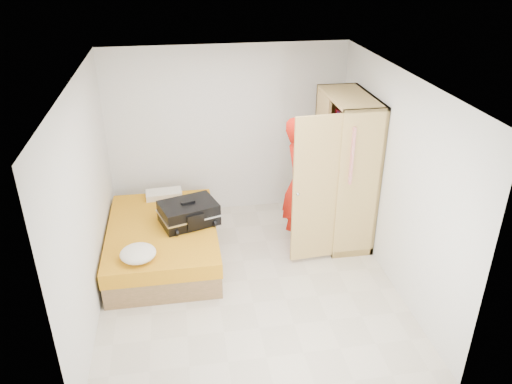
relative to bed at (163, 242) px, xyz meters
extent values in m
plane|color=beige|center=(1.05, -0.69, -0.25)|extent=(4.00, 4.00, 0.00)
plane|color=white|center=(1.05, -0.69, 2.35)|extent=(4.00, 4.00, 0.00)
cube|color=white|center=(1.05, 1.31, 1.05)|extent=(3.60, 0.02, 2.60)
cube|color=white|center=(1.05, -2.69, 1.05)|extent=(3.60, 0.02, 2.60)
cube|color=white|center=(-0.75, -0.69, 1.05)|extent=(0.02, 4.00, 2.60)
cube|color=white|center=(2.85, -0.69, 1.05)|extent=(0.02, 4.00, 2.60)
cube|color=#9D7047|center=(0.00, 0.00, -0.10)|extent=(1.40, 2.00, 0.30)
cube|color=orange|center=(0.00, 0.00, 0.15)|extent=(1.42, 2.02, 0.20)
cube|color=tan|center=(2.82, 0.21, 0.80)|extent=(0.04, 1.20, 2.10)
cube|color=tan|center=(2.55, -0.37, 0.80)|extent=(0.58, 0.04, 2.10)
cube|color=tan|center=(2.55, 0.79, 0.80)|extent=(0.58, 0.04, 2.10)
cube|color=tan|center=(2.55, 0.21, 1.83)|extent=(0.58, 1.20, 0.04)
cube|color=tan|center=(2.55, 0.21, -0.20)|extent=(0.58, 1.20, 0.10)
cube|color=tan|center=(2.28, 0.51, 0.80)|extent=(0.04, 0.59, 2.00)
cube|color=tan|center=(1.97, -0.37, 0.80)|extent=(0.59, 0.08, 2.00)
cylinder|color=#B2B2B7|center=(2.55, 0.21, 1.67)|extent=(0.02, 1.10, 0.02)
imported|color=red|center=(1.88, 0.04, 0.70)|extent=(0.58, 0.77, 1.90)
cube|color=black|center=(0.37, 0.05, 0.39)|extent=(0.84, 0.71, 0.29)
cube|color=black|center=(0.37, 0.05, 0.55)|extent=(0.19, 0.10, 0.03)
ellipsoid|color=white|center=(-0.26, -0.73, 0.33)|extent=(0.43, 0.43, 0.16)
cube|color=white|center=(0.03, 0.85, 0.30)|extent=(0.54, 0.30, 0.09)
camera|label=1|loc=(0.32, -5.82, 3.64)|focal=35.00mm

